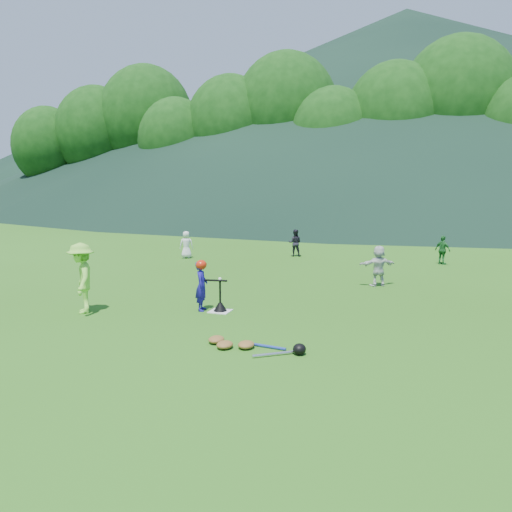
{
  "coord_description": "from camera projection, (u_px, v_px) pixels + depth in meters",
  "views": [
    {
      "loc": [
        4.17,
        -9.96,
        2.84
      ],
      "look_at": [
        0.0,
        2.5,
        0.9
      ],
      "focal_mm": 35.0,
      "sensor_mm": 36.0,
      "label": 1
    }
  ],
  "objects": [
    {
      "name": "adult_coach",
      "position": [
        82.0,
        278.0,
        10.88
      ],
      "size": [
        1.05,
        1.14,
        1.55
      ],
      "primitive_type": "imported",
      "rotation": [
        0.0,
        0.0,
        -0.94
      ],
      "color": "#89E042",
      "rests_on": "ground"
    },
    {
      "name": "distant_hills",
      "position": [
        357.0,
        113.0,
        88.03
      ],
      "size": [
        155.0,
        140.0,
        32.0
      ],
      "color": "black",
      "rests_on": "ground"
    },
    {
      "name": "fielder_c",
      "position": [
        443.0,
        250.0,
        17.37
      ],
      "size": [
        0.62,
        0.57,
        1.02
      ],
      "primitive_type": "imported",
      "rotation": [
        0.0,
        0.0,
        2.46
      ],
      "color": "#206A2B",
      "rests_on": "ground"
    },
    {
      "name": "fielder_b",
      "position": [
        295.0,
        243.0,
        19.34
      ],
      "size": [
        0.57,
        0.48,
        1.05
      ],
      "primitive_type": "imported",
      "rotation": [
        0.0,
        0.0,
        3.32
      ],
      "color": "black",
      "rests_on": "ground"
    },
    {
      "name": "batting_tee",
      "position": [
        220.0,
        306.0,
        11.05
      ],
      "size": [
        0.3,
        0.3,
        0.68
      ],
      "color": "black",
      "rests_on": "home_plate"
    },
    {
      "name": "baseball",
      "position": [
        220.0,
        279.0,
        10.96
      ],
      "size": [
        0.08,
        0.08,
        0.08
      ],
      "primitive_type": "sphere",
      "color": "white",
      "rests_on": "batting_tee"
    },
    {
      "name": "outfield_fence",
      "position": [
        364.0,
        212.0,
        37.24
      ],
      "size": [
        70.07,
        0.08,
        1.33
      ],
      "color": "gray",
      "rests_on": "ground"
    },
    {
      "name": "batter_gear",
      "position": [
        202.0,
        266.0,
        11.03
      ],
      "size": [
        0.73,
        0.26,
        0.48
      ],
      "color": "red",
      "rests_on": "ground"
    },
    {
      "name": "ground",
      "position": [
        220.0,
        312.0,
        11.07
      ],
      "size": [
        120.0,
        120.0,
        0.0
      ],
      "primitive_type": "plane",
      "color": "#295B14",
      "rests_on": "ground"
    },
    {
      "name": "equipment_pile",
      "position": [
        246.0,
        345.0,
        8.6
      ],
      "size": [
        1.8,
        0.72,
        0.19
      ],
      "color": "olive",
      "rests_on": "ground"
    },
    {
      "name": "fielder_a",
      "position": [
        186.0,
        245.0,
        18.84
      ],
      "size": [
        0.59,
        0.51,
        1.03
      ],
      "primitive_type": "imported",
      "rotation": [
        0.0,
        0.0,
        3.57
      ],
      "color": "silver",
      "rests_on": "ground"
    },
    {
      "name": "batter_child",
      "position": [
        202.0,
        286.0,
        11.1
      ],
      "size": [
        0.36,
        0.46,
        1.12
      ],
      "primitive_type": "imported",
      "rotation": [
        0.0,
        0.0,
        1.83
      ],
      "color": "navy",
      "rests_on": "ground"
    },
    {
      "name": "home_plate",
      "position": [
        220.0,
        311.0,
        11.07
      ],
      "size": [
        0.45,
        0.45,
        0.02
      ],
      "primitive_type": "cube",
      "color": "silver",
      "rests_on": "ground"
    },
    {
      "name": "fielder_d",
      "position": [
        378.0,
        266.0,
        13.74
      ],
      "size": [
        1.07,
        0.84,
        1.13
      ],
      "primitive_type": "imported",
      "rotation": [
        0.0,
        0.0,
        3.7
      ],
      "color": "silver",
      "rests_on": "ground"
    },
    {
      "name": "tree_line",
      "position": [
        377.0,
        118.0,
        41.55
      ],
      "size": [
        70.04,
        11.4,
        14.82
      ],
      "color": "#382314",
      "rests_on": "ground"
    }
  ]
}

